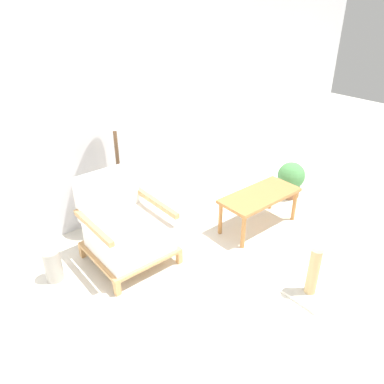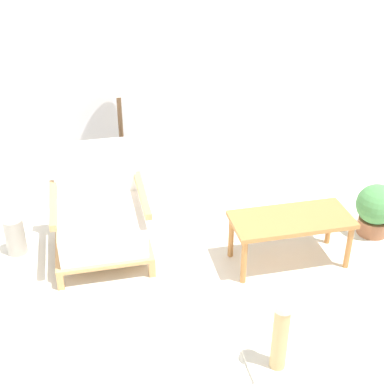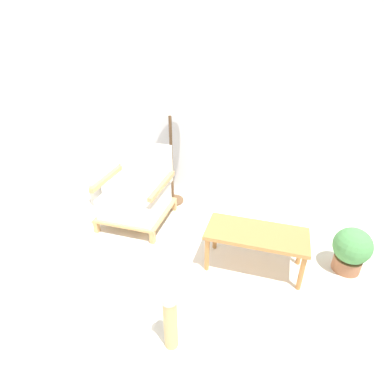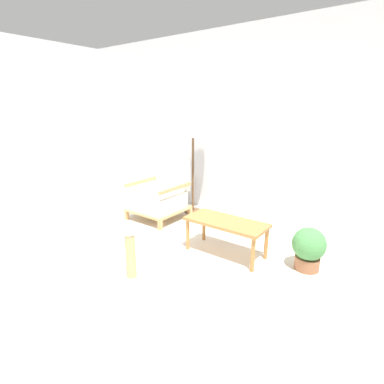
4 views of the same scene
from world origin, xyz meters
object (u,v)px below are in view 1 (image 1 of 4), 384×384
(floor_lamp, at_px, (113,114))
(scratching_post, at_px, (312,280))
(potted_plant, at_px, (291,178))
(armchair, at_px, (126,230))
(vase, at_px, (53,265))
(coffee_table, at_px, (260,198))

(floor_lamp, relative_size, scratching_post, 2.87)
(potted_plant, xyz_separation_m, scratching_post, (-1.31, -1.22, -0.08))
(armchair, distance_m, potted_plant, 2.26)
(armchair, distance_m, vase, 0.71)
(vase, relative_size, potted_plant, 0.68)
(vase, bearing_deg, floor_lamp, 20.25)
(coffee_table, height_order, vase, coffee_table)
(floor_lamp, bearing_deg, vase, -159.75)
(floor_lamp, distance_m, scratching_post, 2.35)
(coffee_table, distance_m, vase, 2.17)
(vase, xyz_separation_m, scratching_post, (1.62, -1.60, 0.01))
(coffee_table, bearing_deg, scratching_post, -114.63)
(floor_lamp, relative_size, vase, 4.82)
(floor_lamp, bearing_deg, coffee_table, -38.80)
(floor_lamp, distance_m, vase, 1.50)
(armchair, bearing_deg, floor_lamp, 63.54)
(floor_lamp, xyz_separation_m, scratching_post, (0.69, -1.94, -1.13))
(potted_plant, bearing_deg, vase, 172.75)
(coffee_table, relative_size, vase, 2.95)
(vase, relative_size, scratching_post, 0.60)
(floor_lamp, relative_size, potted_plant, 3.30)
(armchair, xyz_separation_m, potted_plant, (2.25, -0.22, -0.08))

